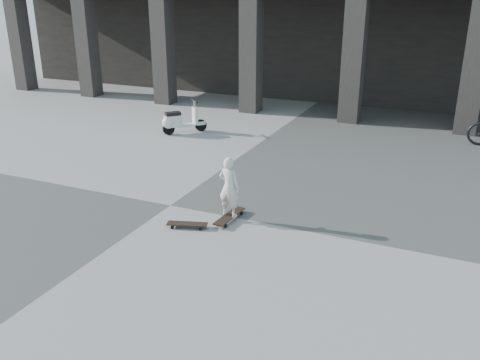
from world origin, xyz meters
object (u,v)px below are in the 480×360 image
at_px(longboard, 229,216).
at_px(skateboard_spare, 187,224).
at_px(child, 229,187).
at_px(scooter, 177,121).

distance_m(longboard, skateboard_spare, 0.85).
bearing_deg(skateboard_spare, longboard, 29.97).
bearing_deg(longboard, child, -97.05).
relative_size(skateboard_spare, scooter, 0.69).
relative_size(longboard, child, 0.80).
bearing_deg(scooter, child, -98.44).
xyz_separation_m(longboard, skateboard_spare, (-0.58, -0.63, -0.00)).
bearing_deg(scooter, longboard, -98.44).
relative_size(child, scooter, 1.04).
height_order(longboard, child, child).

